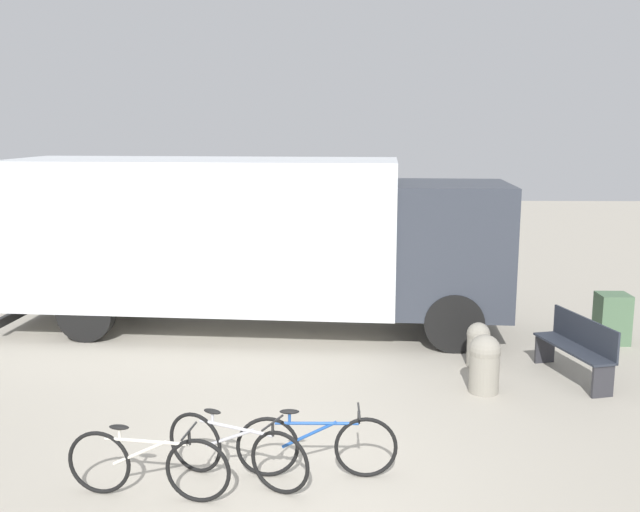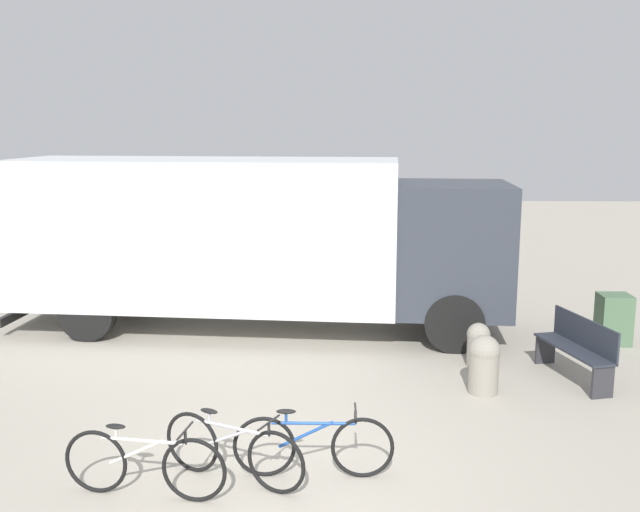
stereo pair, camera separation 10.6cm
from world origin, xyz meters
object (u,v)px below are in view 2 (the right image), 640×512
delivery_truck (251,236)px  bicycle_near (144,464)px  bicycle_middle (232,450)px  bicycle_far (313,445)px  park_bench (578,346)px  bollard_far_bench (478,343)px  bollard_near_bench (484,362)px  utility_box (614,319)px

delivery_truck → bicycle_near: 6.52m
bicycle_middle → bicycle_far: bearing=33.9°
park_bench → bollard_far_bench: park_bench is taller
delivery_truck → park_bench: delivery_truck is taller
delivery_truck → bollard_near_bench: size_ratio=10.84×
bicycle_middle → bollard_far_bench: bearing=73.9°
bicycle_middle → bollard_far_bench: (3.41, 3.96, 0.01)m
park_bench → bicycle_near: size_ratio=0.96×
park_bench → bicycle_middle: size_ratio=1.04×
bollard_near_bench → bicycle_near: bearing=-142.9°
bicycle_near → bicycle_far: bearing=23.9°
bollard_near_bench → utility_box: size_ratio=0.97×
bollard_far_bench → delivery_truck: bearing=152.8°
delivery_truck → park_bench: bearing=-21.8°
bicycle_near → bicycle_far: size_ratio=0.99×
park_bench → bollard_far_bench: (-1.41, 0.56, -0.15)m
bicycle_middle → utility_box: utility_box is taller
delivery_truck → bicycle_far: size_ratio=5.26×
delivery_truck → bicycle_near: bearing=-89.1°
bicycle_middle → bollard_near_bench: size_ratio=1.89×
delivery_truck → bicycle_middle: 6.19m
park_bench → bollard_near_bench: bearing=97.0°
park_bench → bicycle_middle: bearing=110.5°
bicycle_near → bicycle_middle: 0.95m
delivery_truck → bollard_far_bench: bearing=-23.2°
bicycle_far → utility_box: (5.19, 5.14, 0.08)m
delivery_truck → utility_box: bearing=-2.2°
bollard_far_bench → bollard_near_bench: bearing=-96.6°
bicycle_near → bollard_far_bench: (4.30, 4.32, 0.01)m
delivery_truck → bicycle_far: delivery_truck is taller
utility_box → bicycle_middle: bearing=-139.0°
park_bench → utility_box: bearing=-48.1°
bicycle_far → bicycle_near: bearing=-164.8°
bicycle_middle → bicycle_far: same height
bollard_near_bench → bollard_far_bench: 1.19m
delivery_truck → utility_box: size_ratio=10.46×
park_bench → bicycle_far: bearing=114.9°
bicycle_middle → bicycle_far: (0.88, 0.14, 0.00)m
park_bench → bollard_far_bench: size_ratio=2.38×
bicycle_middle → bicycle_far: 0.89m
bollard_near_bench → bollard_far_bench: bollard_near_bench is taller
bicycle_middle → bollard_near_bench: (3.28, 2.78, 0.09)m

